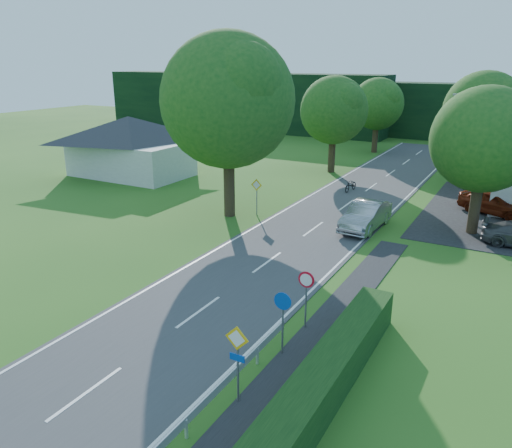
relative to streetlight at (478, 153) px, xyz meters
The scene contains 21 objects.
road 13.59m from the streetlight, 128.88° to the right, with size 7.00×80.00×0.04m, color #3B3B3D.
line_edge_left 15.73m from the streetlight, 138.52° to the right, with size 0.12×80.00×0.01m, color white.
line_edge_right 11.95m from the streetlight, 115.70° to the right, with size 0.12×80.00×0.01m, color white.
line_centre 13.58m from the streetlight, 128.88° to the right, with size 0.12×80.00×0.01m, color white, non-canonical shape.
tree_main 15.35m from the streetlight, 156.89° to the right, with size 9.40×9.40×11.64m, color #184D17, non-canonical shape.
tree_left_far 16.45m from the streetlight, 142.56° to the left, with size 7.00×7.00×8.58m, color #184D17, non-canonical shape.
tree_right_far 12.05m from the streetlight, 95.06° to the left, with size 7.40×7.40×9.09m, color #184D17, non-canonical shape.
tree_left_back 25.34m from the streetlight, 119.73° to the left, with size 6.60×6.60×8.07m, color #184D17, non-canonical shape.
tree_right_back 20.12m from the streetlight, 95.89° to the left, with size 6.20×6.20×7.56m, color #184D17, non-canonical shape.
tree_right_mid 2.05m from the streetlight, 77.66° to the right, with size 7.00×7.00×8.58m, color #184D17, non-canonical shape.
treeline_left 48.22m from the streetlight, 138.42° to the left, with size 44.00×6.00×8.00m, color black.
treeline_right 36.01m from the streetlight, 90.10° to the left, with size 30.00×5.00×7.00m, color black.
bungalow_left 28.12m from the streetlight, behind, with size 11.00×6.50×5.20m.
streetlight is the anchor object (origin of this frame).
sign_priority_right 22.50m from the streetlight, 99.70° to the right, with size 0.78×0.09×2.59m.
sign_roundabout 19.59m from the streetlight, 101.19° to the right, with size 0.64×0.08×2.37m.
sign_speed_limit 17.64m from the streetlight, 102.46° to the right, with size 0.64×0.11×2.37m.
sign_priority_left 13.80m from the streetlight, 158.22° to the right, with size 0.78×0.09×2.44m.
moving_car 7.79m from the streetlight, 140.94° to the right, with size 1.74×4.98×1.64m, color #9E9DA1.
motorcycle 10.69m from the streetlight, 156.55° to the left, with size 0.64×1.83×0.96m, color black.
parked_car_red 4.67m from the streetlight, 64.41° to the left, with size 1.91×4.75×1.62m, color #621C0A.
Camera 1 is at (10.93, -2.80, 9.86)m, focal length 35.00 mm.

